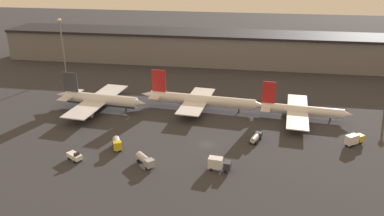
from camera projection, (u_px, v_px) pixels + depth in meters
ground at (207, 144)px, 118.75m from camera, size 600.00×600.00×0.00m
terminal_building at (229, 48)px, 204.57m from camera, size 249.44×25.10×17.08m
airplane_0 at (100, 100)px, 144.91m from camera, size 38.22×37.86×13.92m
airplane_1 at (200, 100)px, 144.93m from camera, size 49.51×30.62×14.60m
airplane_2 at (300, 110)px, 136.94m from camera, size 36.04×34.61×13.10m
service_vehicle_0 at (145, 160)px, 106.44m from camera, size 6.73×6.57×2.86m
service_vehicle_1 at (256, 137)px, 120.08m from camera, size 4.10×6.53×2.51m
service_vehicle_2 at (354, 139)px, 117.76m from camera, size 6.73×5.96×3.61m
service_vehicle_3 at (117, 143)px, 115.66m from camera, size 4.71×6.55×3.26m
service_vehicle_4 at (219, 164)px, 103.88m from camera, size 6.51×3.18×3.69m
service_vehicle_5 at (75, 156)px, 109.08m from camera, size 5.47×4.53×2.87m
lamp_post_0 at (62, 41)px, 178.93m from camera, size 1.80×1.80×28.43m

